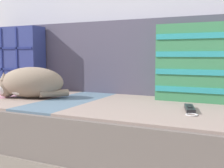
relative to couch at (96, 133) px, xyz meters
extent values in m
cube|color=gray|center=(0.00, 0.00, -0.10)|extent=(2.09, 0.84, 0.15)
cube|color=#6B605B|center=(0.00, 0.00, 0.07)|extent=(2.05, 0.82, 0.19)
cube|color=#C6899E|center=(-0.61, -0.02, 0.17)|extent=(0.25, 0.74, 0.01)
cube|color=gray|center=(-0.37, -0.02, 0.17)|extent=(0.25, 0.74, 0.01)
cube|color=slate|center=(-0.12, -0.02, 0.17)|extent=(0.25, 0.74, 0.01)
cube|color=gray|center=(0.12, -0.02, 0.17)|extent=(0.25, 0.74, 0.01)
cube|color=gray|center=(0.37, -0.02, 0.17)|extent=(0.25, 0.74, 0.01)
cube|color=gray|center=(0.61, -0.02, 0.17)|extent=(0.25, 0.74, 0.01)
cube|color=#514C60|center=(0.00, 0.35, 0.40)|extent=(2.05, 0.14, 0.45)
cube|color=navy|center=(-0.74, 0.20, 0.39)|extent=(0.41, 0.13, 0.43)
cube|color=navy|center=(-0.74, 0.14, 0.32)|extent=(0.40, 0.01, 0.01)
cube|color=navy|center=(-0.81, 0.14, 0.39)|extent=(0.01, 0.01, 0.42)
cube|color=navy|center=(-0.74, 0.14, 0.47)|extent=(0.40, 0.01, 0.01)
cube|color=navy|center=(-0.67, 0.14, 0.39)|extent=(0.01, 0.01, 0.42)
cube|color=#3D8956|center=(0.48, 0.20, 0.38)|extent=(0.38, 0.13, 0.40)
cube|color=teal|center=(0.48, 0.14, 0.24)|extent=(0.37, 0.01, 0.03)
cube|color=teal|center=(0.48, 0.14, 0.33)|extent=(0.37, 0.01, 0.03)
cube|color=teal|center=(0.48, 0.14, 0.42)|extent=(0.37, 0.01, 0.03)
cube|color=teal|center=(0.48, 0.14, 0.51)|extent=(0.37, 0.01, 0.03)
ellipsoid|color=gray|center=(-0.36, -0.07, 0.27)|extent=(0.40, 0.30, 0.17)
sphere|color=gray|center=(-0.50, -0.12, 0.24)|extent=(0.11, 0.11, 0.11)
sphere|color=white|center=(-0.50, -0.15, 0.23)|extent=(0.06, 0.06, 0.06)
ellipsoid|color=white|center=(-0.41, -0.14, 0.24)|extent=(0.11, 0.05, 0.08)
cylinder|color=gray|center=(-0.23, -0.05, 0.21)|extent=(0.13, 0.15, 0.04)
cone|color=gray|center=(-0.49, -0.15, 0.30)|extent=(0.04, 0.04, 0.04)
cone|color=gray|center=(-0.52, -0.09, 0.30)|extent=(0.04, 0.04, 0.04)
cube|color=black|center=(0.51, -0.08, 0.19)|extent=(0.07, 0.16, 0.02)
cube|color=black|center=(0.51, -0.09, 0.20)|extent=(0.03, 0.06, 0.00)
cube|color=black|center=(0.49, -0.01, 0.19)|extent=(0.03, 0.02, 0.02)
torus|color=silver|center=(0.53, -0.17, 0.18)|extent=(0.06, 0.06, 0.01)
camera|label=1|loc=(0.71, -1.30, 0.42)|focal=45.00mm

